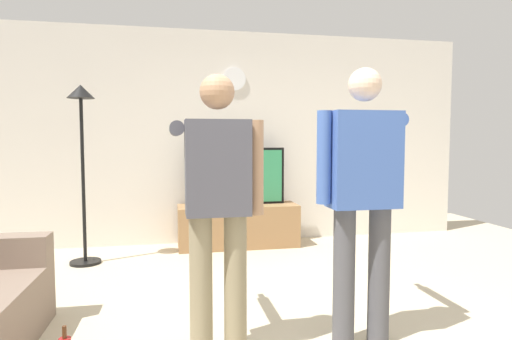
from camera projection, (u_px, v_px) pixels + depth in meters
back_wall at (228, 138)px, 5.60m from camera, size 6.40×0.10×2.70m
tv_stand at (238, 226)px, 5.35m from camera, size 1.47×0.51×0.52m
television at (237, 176)px, 5.35m from camera, size 1.18×0.07×0.71m
wall_clock at (234, 79)px, 5.50m from camera, size 0.29×0.03×0.29m
framed_picture at (374, 133)px, 5.94m from camera, size 0.61×0.04×0.55m
floor_lamp at (82, 137)px, 4.52m from camera, size 0.32×0.32×1.89m
person_standing_nearer_lamp at (217, 199)px, 2.63m from camera, size 0.57×0.78×1.72m
person_standing_nearer_couch at (362, 188)px, 2.76m from camera, size 0.62×0.78×1.78m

